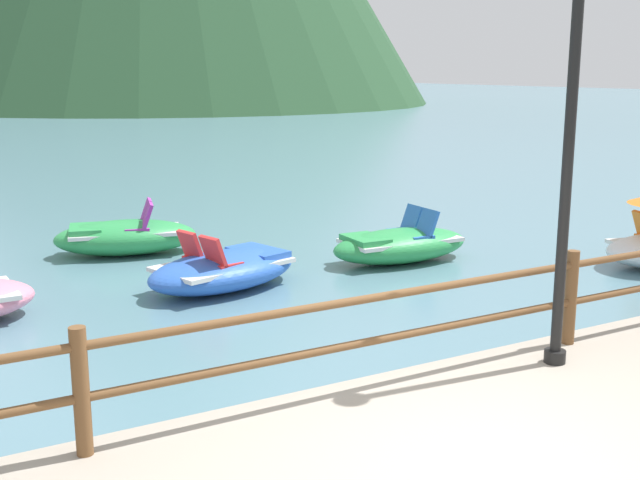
{
  "coord_description": "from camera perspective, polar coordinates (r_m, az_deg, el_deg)",
  "views": [
    {
      "loc": [
        -3.46,
        -3.79,
        3.09
      ],
      "look_at": [
        1.47,
        5.0,
        0.9
      ],
      "focal_mm": 44.44,
      "sensor_mm": 36.0,
      "label": 1
    }
  ],
  "objects": [
    {
      "name": "pedal_boat_4",
      "position": [
        13.78,
        -13.85,
        0.26
      ],
      "size": [
        2.56,
        1.68,
        0.9
      ],
      "color": "green",
      "rests_on": "ground"
    },
    {
      "name": "lamp_post",
      "position": [
        7.33,
        17.64,
        9.0
      ],
      "size": [
        0.28,
        0.28,
        3.87
      ],
      "color": "black",
      "rests_on": "promenade_dock"
    },
    {
      "name": "pedal_boat_5",
      "position": [
        12.93,
        5.78,
        -0.32
      ],
      "size": [
        2.46,
        1.18,
        0.87
      ],
      "color": "green",
      "rests_on": "ground"
    },
    {
      "name": "pedal_boat_0",
      "position": [
        11.39,
        -6.95,
        -2.11
      ],
      "size": [
        2.64,
        1.89,
        0.86
      ],
      "color": "blue",
      "rests_on": "ground"
    },
    {
      "name": "dock_railing",
      "position": [
        6.7,
        3.47,
        -6.11
      ],
      "size": [
        23.92,
        0.12,
        0.95
      ],
      "color": "brown",
      "rests_on": "promenade_dock"
    }
  ]
}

